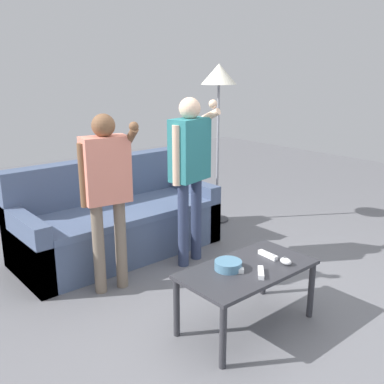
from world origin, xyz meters
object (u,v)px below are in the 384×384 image
(couch, at_px, (116,222))
(game_remote_wand_spare, at_px, (261,273))
(floor_lamp, at_px, (219,84))
(coffee_table, at_px, (247,275))
(snack_bowl, at_px, (228,265))
(game_remote_wand_near, at_px, (232,270))
(player_left, at_px, (107,183))
(game_remote_nunchuk, at_px, (286,261))
(player_right, at_px, (190,162))
(game_remote_wand_far, at_px, (268,255))

(couch, height_order, game_remote_wand_spare, couch)
(floor_lamp, bearing_deg, couch, -178.98)
(coffee_table, relative_size, snack_bowl, 5.14)
(coffee_table, distance_m, game_remote_wand_near, 0.15)
(snack_bowl, height_order, player_left, player_left)
(snack_bowl, height_order, floor_lamp, floor_lamp)
(player_left, bearing_deg, floor_lamp, 20.25)
(coffee_table, xyz_separation_m, floor_lamp, (1.38, 1.74, 1.19))
(coffee_table, relative_size, game_remote_nunchuk, 10.77)
(player_right, height_order, game_remote_wand_spare, player_right)
(player_right, bearing_deg, player_left, 179.24)
(coffee_table, xyz_separation_m, player_left, (-0.44, 1.07, 0.51))
(floor_lamp, bearing_deg, player_left, -159.75)
(snack_bowl, bearing_deg, player_left, 107.49)
(coffee_table, relative_size, game_remote_wand_far, 5.71)
(game_remote_nunchuk, distance_m, game_remote_wand_near, 0.40)
(couch, distance_m, snack_bowl, 1.67)
(player_right, bearing_deg, game_remote_wand_spare, -108.66)
(couch, bearing_deg, floor_lamp, 1.02)
(couch, height_order, game_remote_nunchuk, couch)
(coffee_table, xyz_separation_m, snack_bowl, (-0.12, 0.07, 0.09))
(player_left, bearing_deg, snack_bowl, -72.51)
(snack_bowl, xyz_separation_m, game_remote_nunchuk, (0.35, -0.20, -0.01))
(coffee_table, distance_m, floor_lamp, 2.52)
(coffee_table, height_order, game_remote_wand_far, game_remote_wand_far)
(player_right, height_order, game_remote_wand_far, player_right)
(game_remote_wand_spare, bearing_deg, game_remote_wand_near, 129.37)
(floor_lamp, relative_size, game_remote_wand_far, 10.76)
(player_left, bearing_deg, game_remote_nunchuk, -60.99)
(couch, relative_size, game_remote_wand_near, 14.08)
(floor_lamp, height_order, game_remote_wand_spare, floor_lamp)
(couch, xyz_separation_m, snack_bowl, (-0.12, -1.65, 0.17))
(floor_lamp, bearing_deg, coffee_table, -128.32)
(coffee_table, xyz_separation_m, game_remote_nunchuk, (0.23, -0.14, 0.08))
(couch, relative_size, coffee_table, 2.03)
(snack_bowl, bearing_deg, game_remote_wand_spare, -61.52)
(snack_bowl, relative_size, game_remote_wand_spare, 1.33)
(floor_lamp, distance_m, player_right, 1.36)
(coffee_table, xyz_separation_m, game_remote_wand_spare, (-0.01, -0.13, 0.07))
(floor_lamp, relative_size, game_remote_wand_near, 13.09)
(snack_bowl, height_order, game_remote_wand_near, snack_bowl)
(couch, bearing_deg, game_remote_nunchuk, -82.76)
(game_remote_nunchuk, height_order, floor_lamp, floor_lamp)
(couch, relative_size, player_right, 1.28)
(couch, xyz_separation_m, game_remote_wand_far, (0.24, -1.69, 0.16))
(game_remote_wand_spare, bearing_deg, player_right, 71.34)
(game_remote_nunchuk, relative_size, game_remote_wand_near, 0.64)
(game_remote_nunchuk, xyz_separation_m, player_left, (-0.67, 1.21, 0.43))
(game_remote_wand_far, bearing_deg, game_remote_wand_spare, -148.59)
(snack_bowl, height_order, player_right, player_right)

